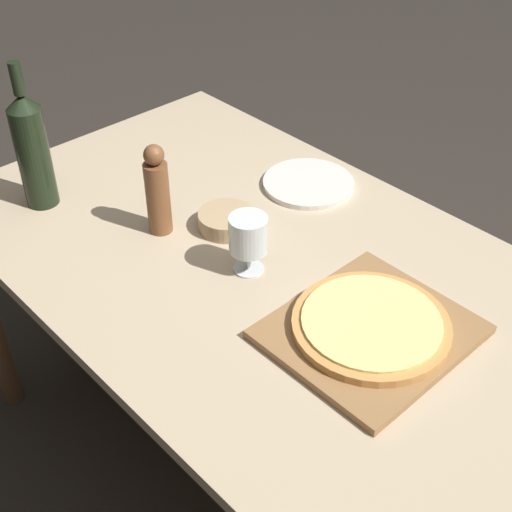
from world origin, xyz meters
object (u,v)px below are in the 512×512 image
object	(u,v)px
wine_bottle	(32,149)
wine_glass	(248,236)
small_bowl	(226,220)
pepper_mill	(157,191)
pizza	(371,324)

from	to	relation	value
wine_bottle	wine_glass	distance (m)	0.59
wine_bottle	small_bowl	world-z (taller)	wine_bottle
pepper_mill	small_bowl	bearing A→B (deg)	-39.56
wine_glass	pizza	bearing A→B (deg)	-83.49
wine_bottle	pepper_mill	xyz separation A→B (m)	(0.14, -0.30, -0.04)
pizza	small_bowl	xyz separation A→B (m)	(0.03, 0.47, -0.01)
wine_bottle	pepper_mill	size ratio (longest dim) A/B	1.62
wine_bottle	pepper_mill	world-z (taller)	wine_bottle
pizza	pepper_mill	xyz separation A→B (m)	(-0.09, 0.57, 0.08)
pizza	wine_glass	size ratio (longest dim) A/B	2.27
small_bowl	wine_bottle	bearing A→B (deg)	123.72
pizza	small_bowl	distance (m)	0.47
wine_glass	small_bowl	world-z (taller)	wine_glass
small_bowl	wine_glass	bearing A→B (deg)	-114.38
wine_glass	wine_bottle	bearing A→B (deg)	109.52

